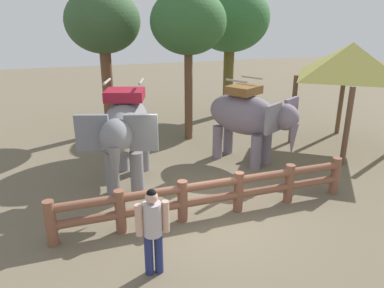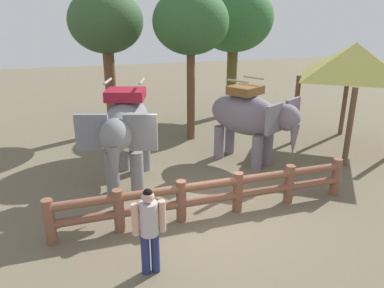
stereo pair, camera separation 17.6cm
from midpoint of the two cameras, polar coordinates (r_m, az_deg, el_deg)
ground_plane at (r=9.32m, az=2.10°, el=-10.69°), size 60.00×60.00×0.00m
log_fence at (r=8.92m, az=2.46°, el=-7.75°), size 7.58×0.27×1.05m
elephant_near_left at (r=10.35m, az=-10.82°, el=2.33°), size 2.44×3.60×3.01m
elephant_center at (r=11.98m, az=8.36°, el=4.23°), size 2.66×3.26×2.80m
tourist_woman_in_black at (r=6.90m, az=-6.91°, el=-12.62°), size 0.63×0.37×1.78m
thatched_shelter at (r=14.13m, az=23.25°, el=11.76°), size 3.85×3.85×3.81m
tree_far_left at (r=13.97m, az=-0.96°, el=18.36°), size 2.79×2.79×5.65m
tree_back_center at (r=17.90m, az=5.70°, el=18.83°), size 3.63×3.63×6.11m
tree_far_right at (r=15.26m, az=-14.09°, el=17.80°), size 2.90×2.90×5.71m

